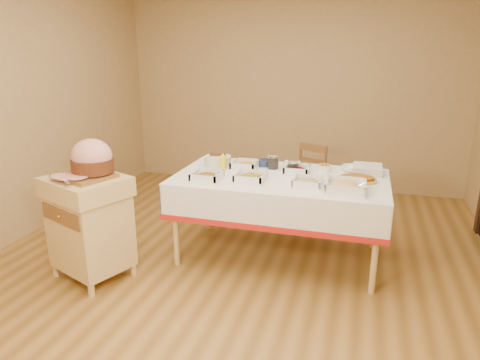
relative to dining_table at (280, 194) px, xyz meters
name	(u,v)px	position (x,y,z in m)	size (l,w,h in m)	color
room_shell	(237,118)	(-0.30, -0.30, 0.70)	(5.00, 5.00, 5.00)	olive
dining_table	(280,194)	(0.00, 0.00, 0.00)	(1.82, 1.02, 0.76)	#DBBD78
butcher_cart	(89,221)	(-1.40, -0.79, -0.11)	(0.75, 0.69, 0.86)	#DBBD78
dining_chair	(306,182)	(0.10, 0.98, -0.17)	(0.48, 0.47, 0.83)	brown
ham_on_board	(91,161)	(-1.35, -0.76, 0.39)	(0.46, 0.43, 0.30)	brown
serving_dish_a	(207,176)	(-0.58, -0.28, 0.19)	(0.24, 0.23, 0.10)	white
serving_dish_b	(250,177)	(-0.22, -0.20, 0.19)	(0.24, 0.24, 0.10)	white
serving_dish_c	(307,182)	(0.26, -0.20, 0.19)	(0.23, 0.23, 0.09)	white
serving_dish_d	(346,186)	(0.56, -0.26, 0.20)	(0.31, 0.31, 0.12)	white
serving_dish_e	(245,165)	(-0.37, 0.15, 0.20)	(0.24, 0.23, 0.11)	white
serving_dish_f	(297,170)	(0.12, 0.13, 0.19)	(0.23, 0.21, 0.10)	white
small_bowl_left	(211,159)	(-0.76, 0.32, 0.19)	(0.11, 0.11, 0.05)	white
small_bowl_mid	(265,162)	(-0.21, 0.31, 0.19)	(0.14, 0.14, 0.06)	navy
small_bowl_right	(324,168)	(0.35, 0.26, 0.20)	(0.12, 0.12, 0.06)	white
bowl_white_imported	(292,164)	(0.04, 0.37, 0.18)	(0.16, 0.16, 0.04)	white
bowl_small_imported	(351,168)	(0.58, 0.34, 0.19)	(0.17, 0.17, 0.05)	white
preserve_jar_left	(273,162)	(-0.12, 0.23, 0.22)	(0.11, 0.11, 0.14)	silver
preserve_jar_right	(293,167)	(0.08, 0.14, 0.22)	(0.10, 0.10, 0.12)	silver
mustard_bottle	(223,162)	(-0.55, 0.06, 0.23)	(0.05, 0.05, 0.16)	yellow
bread_basket	(218,161)	(-0.64, 0.19, 0.21)	(0.25, 0.25, 0.11)	silver
plate_stack	(367,169)	(0.72, 0.31, 0.20)	(0.25, 0.25, 0.07)	white
brass_platter	(357,179)	(0.64, 0.04, 0.18)	(0.32, 0.23, 0.04)	gold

